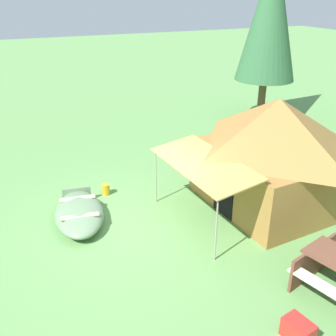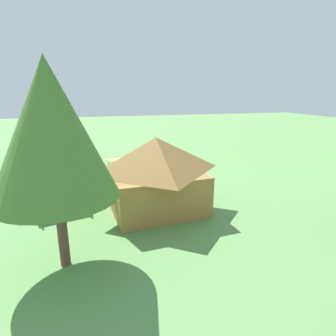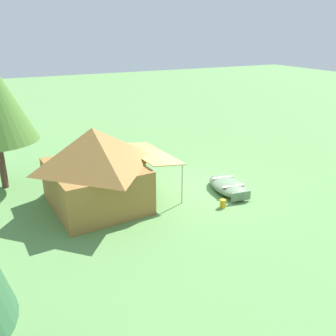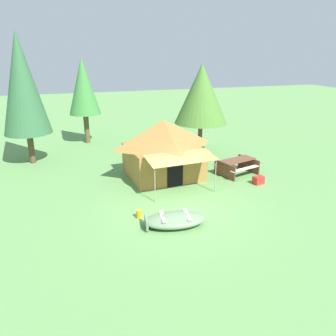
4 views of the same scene
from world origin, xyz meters
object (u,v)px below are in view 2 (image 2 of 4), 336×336
picnic_table (59,199)px  fuel_can (178,174)px  pine_tree_back_left (51,130)px  canvas_cabin_tent (156,173)px  beached_rowboat (155,169)px  cooler_box (55,194)px

picnic_table → fuel_can: size_ratio=7.16×
picnic_table → pine_tree_back_left: pine_tree_back_left is taller
canvas_cabin_tent → pine_tree_back_left: bearing=41.8°
beached_rowboat → canvas_cabin_tent: bearing=77.3°
beached_rowboat → canvas_cabin_tent: 5.09m
canvas_cabin_tent → picnic_table: canvas_cabin_tent is taller
beached_rowboat → cooler_box: (4.99, 2.48, -0.04)m
beached_rowboat → canvas_cabin_tent: (1.09, 4.82, 1.24)m
canvas_cabin_tent → fuel_can: bearing=-119.1°
picnic_table → fuel_can: bearing=-152.3°
cooler_box → picnic_table: bearing=101.5°
fuel_can → picnic_table: bearing=27.7°
picnic_table → cooler_box: size_ratio=4.49×
beached_rowboat → pine_tree_back_left: (4.24, 7.63, 3.32)m
picnic_table → pine_tree_back_left: bearing=97.1°
picnic_table → pine_tree_back_left: (-0.45, 3.66, 3.07)m
pine_tree_back_left → picnic_table: bearing=-82.9°
fuel_can → pine_tree_back_left: 9.17m
pine_tree_back_left → canvas_cabin_tent: bearing=-138.2°
canvas_cabin_tent → cooler_box: bearing=-30.9°
cooler_box → fuel_can: (-6.05, -1.52, -0.03)m
beached_rowboat → cooler_box: 5.58m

